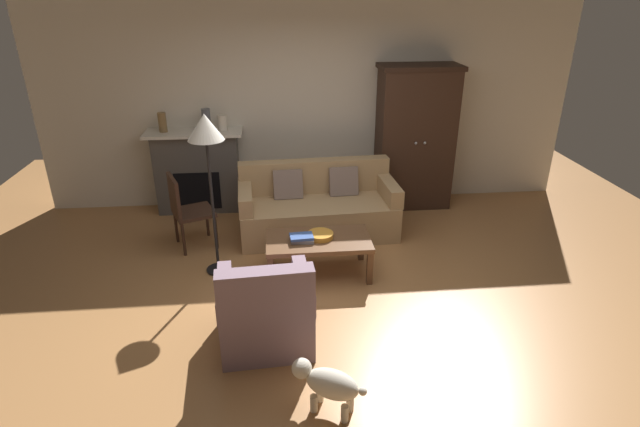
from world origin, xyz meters
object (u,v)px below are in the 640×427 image
object	(u,v)px
mantel_vase_cream	(222,123)
floor_lamp	(206,137)
fireplace	(198,171)
couch	(318,209)
armoire	(415,138)
book_stack	(302,238)
mantel_vase_bronze	(162,122)
armchair_near_left	(266,312)
dog	(328,383)
side_chair_wooden	(186,207)
fruit_bowl	(320,235)
coffee_table	(318,243)
mantel_vase_slate	(206,120)

from	to	relation	value
mantel_vase_cream	floor_lamp	world-z (taller)	floor_lamp
fireplace	couch	bearing A→B (deg)	-28.99
armoire	couch	bearing A→B (deg)	-150.81
book_stack	mantel_vase_bronze	distance (m)	2.65
armchair_near_left	dog	bearing A→B (deg)	-61.24
armchair_near_left	side_chair_wooden	xyz separation A→B (m)	(-0.92, 1.87, 0.20)
armchair_near_left	dog	distance (m)	0.92
fireplace	floor_lamp	world-z (taller)	floor_lamp
fruit_bowl	book_stack	xyz separation A→B (m)	(-0.20, -0.06, 0.01)
book_stack	mantel_vase_cream	xyz separation A→B (m)	(-0.91, 1.89, 0.77)
fireplace	armoire	xyz separation A→B (m)	(2.95, -0.08, 0.40)
side_chair_wooden	coffee_table	bearing A→B (deg)	-27.11
mantel_vase_cream	floor_lamp	xyz separation A→B (m)	(0.00, -1.69, 0.28)
mantel_vase_bronze	floor_lamp	world-z (taller)	floor_lamp
coffee_table	mantel_vase_slate	xyz separation A→B (m)	(-1.29, 1.85, 0.90)
dog	side_chair_wooden	bearing A→B (deg)	116.97
fruit_bowl	armchair_near_left	size ratio (longest dim) A/B	0.31
mantel_vase_bronze	couch	bearing A→B (deg)	-23.55
armoire	armchair_near_left	world-z (taller)	armoire
fireplace	armchair_near_left	bearing A→B (deg)	-73.00
floor_lamp	side_chair_wooden	bearing A→B (deg)	123.35
dog	mantel_vase_slate	bearing A→B (deg)	107.30
side_chair_wooden	fruit_bowl	bearing A→B (deg)	-26.03
floor_lamp	fruit_bowl	bearing A→B (deg)	-7.12
book_stack	armchair_near_left	size ratio (longest dim) A/B	0.30
armchair_near_left	coffee_table	bearing A→B (deg)	63.70
couch	dog	distance (m)	2.94
armoire	mantel_vase_cream	bearing A→B (deg)	178.66
armoire	book_stack	xyz separation A→B (m)	(-1.66, -1.83, -0.52)
coffee_table	book_stack	world-z (taller)	book_stack
couch	floor_lamp	bearing A→B (deg)	-143.99
fireplace	couch	xyz separation A→B (m)	(1.55, -0.86, -0.25)
coffee_table	mantel_vase_cream	distance (m)	2.31
armoire	couch	distance (m)	1.73
fireplace	armoire	distance (m)	2.98
fireplace	fruit_bowl	bearing A→B (deg)	-51.09
book_stack	dog	bearing A→B (deg)	-88.11
floor_lamp	fireplace	bearing A→B (deg)	102.64
coffee_table	armchair_near_left	world-z (taller)	armchair_near_left
mantel_vase_bronze	floor_lamp	size ratio (longest dim) A/B	0.14
mantel_vase_cream	side_chair_wooden	size ratio (longest dim) A/B	0.23
mantel_vase_bronze	floor_lamp	bearing A→B (deg)	-65.71
couch	floor_lamp	world-z (taller)	floor_lamp
mantel_vase_bronze	mantel_vase_slate	bearing A→B (deg)	0.00
side_chair_wooden	fireplace	bearing A→B (deg)	89.63
fireplace	coffee_table	world-z (taller)	fireplace
book_stack	mantel_vase_slate	size ratio (longest dim) A/B	0.93
couch	mantel_vase_bronze	xyz separation A→B (m)	(-1.93, 0.84, 0.93)
mantel_vase_slate	side_chair_wooden	distance (m)	1.34
couch	dog	world-z (taller)	couch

